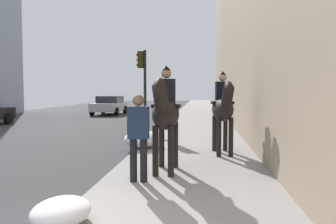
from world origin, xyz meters
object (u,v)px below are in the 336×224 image
car_mid_lane (110,105)px  traffic_light_near_curb (143,78)px  mounted_horse_near (165,113)px  mounted_horse_far (223,108)px  pedestrian_greeting (138,132)px

car_mid_lane → traffic_light_near_curb: traffic_light_near_curb is taller
mounted_horse_near → mounted_horse_far: size_ratio=1.00×
mounted_horse_far → car_mid_lane: (17.09, 7.74, -0.66)m
mounted_horse_near → pedestrian_greeting: 1.01m
mounted_horse_far → traffic_light_near_curb: 5.98m
mounted_horse_far → pedestrian_greeting: size_ratio=1.36×
car_mid_lane → mounted_horse_near: bearing=19.6°
mounted_horse_far → pedestrian_greeting: (-3.18, 1.80, -0.31)m
traffic_light_near_curb → car_mid_lane: bearing=21.1°
mounted_horse_near → car_mid_lane: size_ratio=0.53×
mounted_horse_near → traffic_light_near_curb: (7.35, 1.72, 1.00)m
mounted_horse_far → traffic_light_near_curb: traffic_light_near_curb is taller
pedestrian_greeting → traffic_light_near_curb: (8.20, 1.28, 1.32)m
mounted_horse_near → mounted_horse_far: bearing=151.4°
mounted_horse_near → car_mid_lane: 20.45m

